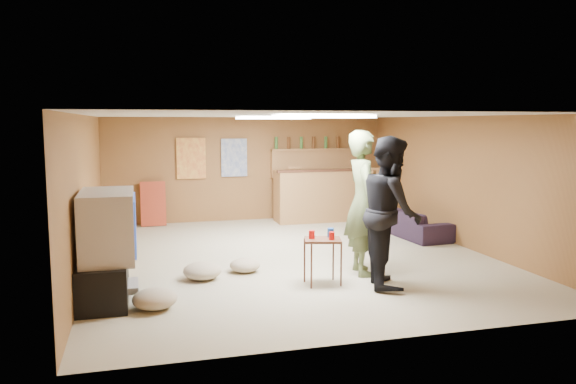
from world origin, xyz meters
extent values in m
plane|color=tan|center=(0.00, 0.00, 0.00)|extent=(7.00, 7.00, 0.00)
cube|color=silver|center=(0.00, 0.00, 2.20)|extent=(6.00, 7.00, 0.02)
cube|color=brown|center=(0.00, 3.50, 1.10)|extent=(6.00, 0.02, 2.20)
cube|color=brown|center=(0.00, -3.50, 1.10)|extent=(6.00, 0.02, 2.20)
cube|color=brown|center=(-3.00, 0.00, 1.10)|extent=(0.02, 7.00, 2.20)
cube|color=brown|center=(3.00, 0.00, 1.10)|extent=(0.02, 7.00, 2.20)
cube|color=black|center=(-2.72, -1.50, 0.25)|extent=(0.55, 1.30, 0.50)
cube|color=#B2B2B7|center=(-2.50, -1.50, 0.15)|extent=(0.35, 0.50, 0.08)
cube|color=#B2B2B7|center=(-2.65, -1.50, 0.90)|extent=(0.60, 1.10, 0.80)
cube|color=navy|center=(-2.34, -1.50, 0.90)|extent=(0.02, 0.95, 0.65)
cube|color=olive|center=(1.50, 2.95, 0.55)|extent=(2.00, 0.60, 1.10)
cube|color=#412215|center=(1.50, 2.70, 1.10)|extent=(2.10, 0.12, 0.05)
cube|color=olive|center=(1.50, 3.40, 1.50)|extent=(2.00, 0.18, 0.05)
cube|color=olive|center=(1.50, 3.42, 1.20)|extent=(2.00, 0.14, 0.60)
cube|color=#BF3F26|center=(-1.20, 3.46, 1.35)|extent=(0.60, 0.03, 0.85)
cube|color=#334C99|center=(-0.30, 3.46, 1.35)|extent=(0.55, 0.03, 0.80)
cube|color=#9F341D|center=(-2.00, 3.30, 0.45)|extent=(0.50, 0.26, 0.91)
cube|color=white|center=(0.00, -1.50, 2.17)|extent=(1.20, 0.60, 0.04)
cube|color=white|center=(0.00, 1.20, 2.17)|extent=(1.20, 0.60, 0.04)
imported|color=#546238|center=(0.69, -1.18, 1.00)|extent=(0.55, 0.77, 1.99)
imported|color=black|center=(0.82, -1.80, 0.96)|extent=(0.95, 1.10, 1.93)
imported|color=black|center=(2.60, 0.97, 0.25)|extent=(0.80, 1.75, 0.50)
cube|color=#412215|center=(-0.01, -1.54, 0.30)|extent=(0.54, 0.47, 0.60)
cylinder|color=red|center=(-0.14, -1.50, 0.65)|extent=(0.09, 0.09, 0.11)
cylinder|color=red|center=(0.08, -1.63, 0.65)|extent=(0.10, 0.10, 0.10)
cylinder|color=#164499|center=(0.13, -1.47, 0.66)|extent=(0.11, 0.11, 0.12)
ellipsoid|color=tan|center=(-1.49, -0.90, 0.12)|extent=(0.52, 0.52, 0.23)
ellipsoid|color=tan|center=(-0.87, -0.69, 0.10)|extent=(0.50, 0.50, 0.19)
ellipsoid|color=tan|center=(-2.15, -1.97, 0.11)|extent=(0.61, 0.61, 0.23)
camera|label=1|loc=(-2.30, -8.29, 2.10)|focal=35.00mm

